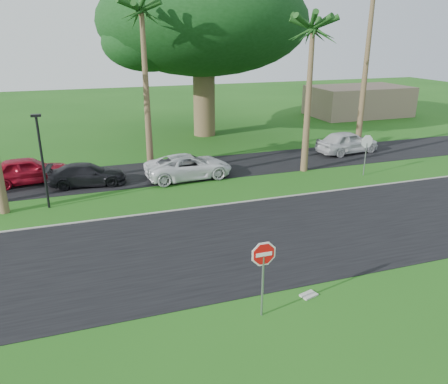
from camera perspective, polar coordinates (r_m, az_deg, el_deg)
name	(u,v)px	position (r m, az deg, el deg)	size (l,w,h in m)	color
ground	(216,270)	(16.17, -1.01, -10.20)	(120.00, 120.00, 0.00)	#1B5014
road	(201,246)	(17.85, -2.99, -7.10)	(120.00, 8.00, 0.02)	black
parking_strip	(155,173)	(27.40, -9.02, 2.48)	(120.00, 5.00, 0.02)	black
curb	(179,210)	(21.42, -5.96, -2.35)	(120.00, 0.12, 0.06)	gray
stop_sign_near	(263,264)	(13.01, 5.16, -9.33)	(1.05, 0.07, 2.62)	gray
stop_sign_far	(366,147)	(27.54, 18.11, 5.63)	(1.05, 0.07, 2.62)	gray
palm_center	(142,15)	(27.68, -10.70, 21.80)	(5.00, 5.00, 10.50)	brown
palm_right_near	(313,33)	(26.82, 11.51, 19.73)	(5.00, 5.00, 9.50)	brown
canopy_tree	(203,23)	(36.79, -2.76, 21.22)	(16.50, 16.50, 13.12)	brown
streetlight_right	(42,156)	(22.58, -22.71, 4.37)	(0.45, 0.25, 4.64)	black
building_far	(358,101)	(48.86, 17.13, 11.30)	(10.00, 6.00, 3.00)	gray
car_red	(28,171)	(27.36, -24.25, 2.57)	(1.82, 4.53, 1.54)	maroon
car_dark	(87,175)	(25.88, -17.45, 2.16)	(1.74, 4.29, 1.24)	black
car_minivan	(189,167)	(25.97, -4.63, 3.31)	(2.37, 5.15, 1.43)	silver
car_pickup	(347,142)	(32.72, 15.79, 6.27)	(1.89, 4.69, 1.60)	silver
utility_slab	(309,295)	(15.02, 11.01, -13.07)	(0.55, 0.35, 0.06)	#A6A59D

